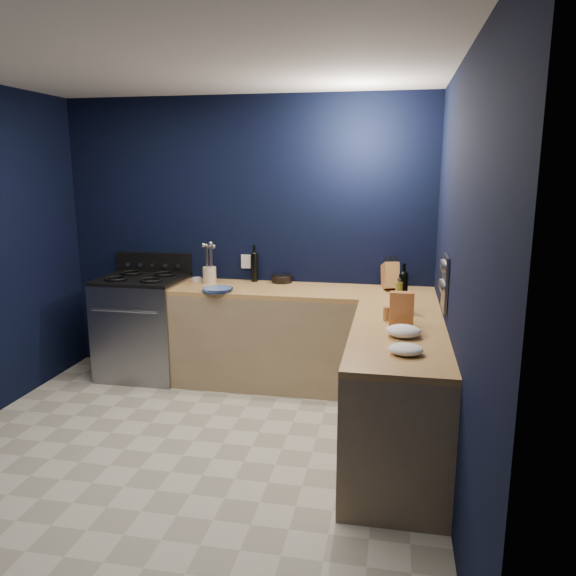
% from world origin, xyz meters
% --- Properties ---
extents(floor, '(3.50, 3.50, 0.02)m').
position_xyz_m(floor, '(0.00, 0.00, -0.01)').
color(floor, '#BDB8A6').
rests_on(floor, ground).
extents(ceiling, '(3.50, 3.50, 0.02)m').
position_xyz_m(ceiling, '(0.00, 0.00, 2.61)').
color(ceiling, silver).
rests_on(ceiling, ground).
extents(wall_back, '(3.50, 0.02, 2.60)m').
position_xyz_m(wall_back, '(0.00, 1.76, 1.30)').
color(wall_back, black).
rests_on(wall_back, ground).
extents(wall_right, '(0.02, 3.50, 2.60)m').
position_xyz_m(wall_right, '(1.76, 0.00, 1.30)').
color(wall_right, black).
rests_on(wall_right, ground).
extents(cab_back, '(2.30, 0.63, 0.86)m').
position_xyz_m(cab_back, '(0.60, 1.44, 0.43)').
color(cab_back, '#9E825D').
rests_on(cab_back, floor).
extents(top_back, '(2.30, 0.63, 0.04)m').
position_xyz_m(top_back, '(0.60, 1.44, 0.88)').
color(top_back, olive).
rests_on(top_back, cab_back).
extents(cab_right, '(0.63, 1.67, 0.86)m').
position_xyz_m(cab_right, '(1.44, 0.29, 0.43)').
color(cab_right, '#9E825D').
rests_on(cab_right, floor).
extents(top_right, '(0.63, 1.67, 0.04)m').
position_xyz_m(top_right, '(1.44, 0.29, 0.88)').
color(top_right, olive).
rests_on(top_right, cab_right).
extents(gas_range, '(0.76, 0.66, 0.92)m').
position_xyz_m(gas_range, '(-0.93, 1.42, 0.46)').
color(gas_range, gray).
rests_on(gas_range, floor).
extents(oven_door, '(0.59, 0.02, 0.42)m').
position_xyz_m(oven_door, '(-0.93, 1.10, 0.45)').
color(oven_door, black).
rests_on(oven_door, gas_range).
extents(cooktop, '(0.76, 0.66, 0.03)m').
position_xyz_m(cooktop, '(-0.93, 1.42, 0.94)').
color(cooktop, black).
rests_on(cooktop, gas_range).
extents(backguard, '(0.76, 0.06, 0.20)m').
position_xyz_m(backguard, '(-0.93, 1.72, 1.04)').
color(backguard, black).
rests_on(backguard, gas_range).
extents(spice_panel, '(0.02, 0.28, 0.38)m').
position_xyz_m(spice_panel, '(1.74, 0.55, 1.18)').
color(spice_panel, gray).
rests_on(spice_panel, wall_right).
extents(wall_outlet, '(0.09, 0.02, 0.13)m').
position_xyz_m(wall_outlet, '(0.00, 1.74, 1.08)').
color(wall_outlet, white).
rests_on(wall_outlet, wall_back).
extents(plate_stack, '(0.29, 0.29, 0.03)m').
position_xyz_m(plate_stack, '(-0.12, 1.20, 0.92)').
color(plate_stack, '#3A548B').
rests_on(plate_stack, top_back).
extents(ramekin, '(0.11, 0.11, 0.03)m').
position_xyz_m(ramekin, '(-0.45, 1.60, 0.92)').
color(ramekin, white).
rests_on(ramekin, top_back).
extents(utensil_crock, '(0.13, 0.13, 0.15)m').
position_xyz_m(utensil_crock, '(-0.29, 1.52, 0.98)').
color(utensil_crock, beige).
rests_on(utensil_crock, top_back).
extents(wine_bottle_back, '(0.08, 0.08, 0.27)m').
position_xyz_m(wine_bottle_back, '(0.09, 1.69, 1.03)').
color(wine_bottle_back, black).
rests_on(wine_bottle_back, top_back).
extents(lemon_basket, '(0.24, 0.24, 0.07)m').
position_xyz_m(lemon_basket, '(0.36, 1.69, 0.94)').
color(lemon_basket, black).
rests_on(lemon_basket, top_back).
extents(knife_block, '(0.18, 0.29, 0.28)m').
position_xyz_m(knife_block, '(1.36, 1.58, 1.01)').
color(knife_block, olive).
rests_on(knife_block, top_back).
extents(wine_bottle_right, '(0.09, 0.09, 0.28)m').
position_xyz_m(wine_bottle_right, '(1.46, 0.83, 1.04)').
color(wine_bottle_right, black).
rests_on(wine_bottle_right, top_right).
extents(oil_bottle, '(0.07, 0.07, 0.23)m').
position_xyz_m(oil_bottle, '(1.43, 0.73, 1.02)').
color(oil_bottle, olive).
rests_on(oil_bottle, top_right).
extents(spice_jar_near, '(0.05, 0.05, 0.10)m').
position_xyz_m(spice_jar_near, '(1.35, 0.52, 0.95)').
color(spice_jar_near, olive).
rests_on(spice_jar_near, top_right).
extents(spice_jar_far, '(0.05, 0.05, 0.09)m').
position_xyz_m(spice_jar_far, '(1.49, 0.52, 0.94)').
color(spice_jar_far, olive).
rests_on(spice_jar_far, top_right).
extents(crouton_bag, '(0.16, 0.08, 0.24)m').
position_xyz_m(crouton_bag, '(1.45, 0.40, 1.02)').
color(crouton_bag, '#B8202F').
rests_on(crouton_bag, top_right).
extents(towel_front, '(0.24, 0.21, 0.08)m').
position_xyz_m(towel_front, '(1.46, 0.15, 0.94)').
color(towel_front, white).
rests_on(towel_front, top_right).
extents(towel_end, '(0.23, 0.22, 0.06)m').
position_xyz_m(towel_end, '(1.47, -0.20, 0.93)').
color(towel_end, white).
rests_on(towel_end, top_right).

